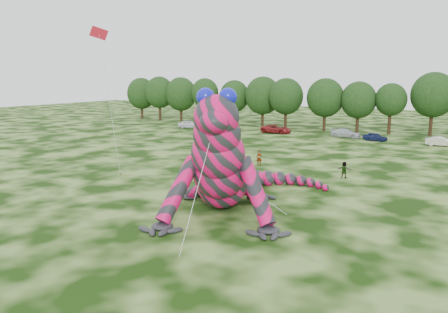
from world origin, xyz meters
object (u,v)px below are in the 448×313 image
Objects in this scene: flying_kite at (100,44)px; car_3 at (346,133)px; car_4 at (375,137)px; spectator_5 at (344,170)px; car_2 at (276,129)px; inflatable_gecko at (223,147)px; tree_4 at (234,102)px; car_1 at (230,128)px; car_5 at (441,142)px; tree_9 at (390,109)px; car_0 at (189,124)px; spectator_0 at (259,158)px; tree_2 at (181,99)px; tree_7 at (325,105)px; tree_10 at (432,104)px; tree_3 at (205,101)px; tree_8 at (358,107)px; tree_1 at (160,98)px; tree_0 at (142,98)px; spectator_4 at (238,138)px; tree_5 at (263,101)px; tree_6 at (286,103)px.

flying_kite is 45.39m from car_3.
spectator_5 is at bearing -165.14° from car_4.
flying_kite is 43.48m from car_2.
inflatable_gecko is 1.99× the size of tree_4.
tree_4 is 2.32× the size of car_1.
car_3 is 1.18× the size of car_5.
spectator_5 is at bearing -87.46° from tree_9.
spectator_0 reaches higher than car_0.
tree_2 is at bearing 82.20° from car_3.
car_5 is (19.76, -9.71, -4.07)m from tree_7.
tree_10 reaches higher than tree_4.
tree_3 is 1.06× the size of tree_8.
flying_kite is 54.18m from tree_3.
tree_9 is (49.42, -0.71, -0.57)m from tree_1.
tree_4 is at bearing -1.20° from tree_0.
car_0 is 1.18× the size of car_4.
tree_4 is 0.86× the size of tree_10.
spectator_4 is at bearing -177.92° from car_2.
tree_9 is at bearing -79.56° from spectator_5.
tree_2 is 50.42m from tree_10.
tree_3 is 1.04× the size of tree_4.
inflatable_gecko reaches higher than car_1.
tree_5 is (25.23, 0.38, -0.01)m from tree_1.
inflatable_gecko is 4.93× the size of car_4.
tree_5 is 6.09× the size of spectator_5.
car_2 is (-23.71, -9.33, -4.50)m from tree_10.
inflatable_gecko is 52.82m from tree_10.
car_5 is (9.14, -0.92, 0.04)m from car_4.
tree_9 is (16.60, 49.96, -8.13)m from flying_kite.
tree_10 is (30.52, 0.14, 0.35)m from tree_5.
tree_0 is at bearing 176.87° from tree_7.
tree_4 is 27.08m from car_3.
tree_4 is at bearing -0.21° from tree_2.
flying_kite reaches higher than car_3.
tree_8 is at bearing -54.06° from car_2.
tree_7 reaches higher than car_2.
tree_1 reaches higher than car_3.
spectator_0 is at bearing -94.60° from tree_8.
tree_5 is at bearing 175.61° from tree_8.
inflatable_gecko is at bearing 75.26° from spectator_5.
tree_9 reaches higher than spectator_5.
spectator_4 is at bearing -135.94° from tree_10.
tree_6 is 18.76m from car_0.
car_2 is (-13.29, 42.44, -3.76)m from inflatable_gecko.
tree_6 reaches higher than spectator_5.
car_5 is at bearing -96.83° from spectator_5.
tree_4 is at bearing -3.34° from spectator_4.
tree_6 is 0.90× the size of tree_10.
tree_5 is 13.15m from tree_7.
tree_10 is 25.88m from car_2.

